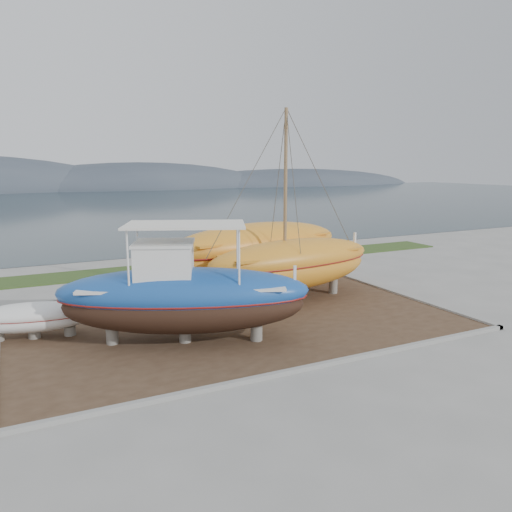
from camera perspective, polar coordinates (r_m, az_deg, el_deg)
name	(u,v)px	position (r m, az deg, el deg)	size (l,w,h in m)	color
ground	(278,349)	(18.37, 2.48, -10.54)	(140.00, 140.00, 0.00)	gray
dirt_patch	(233,318)	(21.75, -2.65, -7.07)	(18.00, 12.00, 0.06)	#422D1E
curb_frame	(233,317)	(21.74, -2.65, -6.96)	(18.60, 12.60, 0.15)	gray
grass_strip	(160,268)	(32.28, -10.93, -1.40)	(44.00, 3.00, 0.08)	#284219
sea	(66,206)	(85.65, -20.88, 5.41)	(260.00, 100.00, 0.04)	#16272D
mountain_ridge	(43,190)	(140.39, -23.20, 6.98)	(200.00, 36.00, 20.00)	#333D49
blue_caique	(184,284)	(18.39, -8.27, -3.18)	(9.23, 2.89, 4.44)	#194C9E
white_dinghy	(33,321)	(20.83, -24.09, -6.81)	(4.41, 1.66, 1.33)	white
orange_sailboat	(293,208)	(23.52, 4.27, 5.53)	(9.15, 2.70, 9.01)	orange
orange_bare_hull	(257,258)	(25.98, 0.15, -0.18)	(10.49, 3.15, 3.44)	orange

